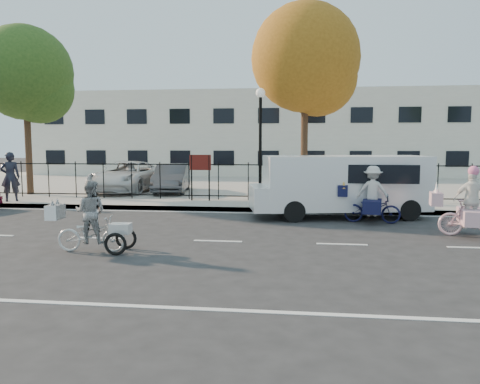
# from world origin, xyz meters

# --- Properties ---
(ground) EXTENTS (120.00, 120.00, 0.00)m
(ground) POSITION_xyz_m (0.00, 0.00, 0.00)
(ground) COLOR #333334
(road_markings) EXTENTS (60.00, 9.52, 0.01)m
(road_markings) POSITION_xyz_m (0.00, 0.00, 0.01)
(road_markings) COLOR silver
(road_markings) RESTS_ON ground
(curb) EXTENTS (60.00, 0.10, 0.15)m
(curb) POSITION_xyz_m (0.00, 5.05, 0.07)
(curb) COLOR #A8A399
(curb) RESTS_ON ground
(sidewalk) EXTENTS (60.00, 2.20, 0.15)m
(sidewalk) POSITION_xyz_m (0.00, 6.10, 0.07)
(sidewalk) COLOR #A8A399
(sidewalk) RESTS_ON ground
(parking_lot) EXTENTS (60.00, 15.60, 0.15)m
(parking_lot) POSITION_xyz_m (0.00, 15.00, 0.07)
(parking_lot) COLOR #A8A399
(parking_lot) RESTS_ON ground
(iron_fence) EXTENTS (58.00, 0.06, 1.50)m
(iron_fence) POSITION_xyz_m (0.00, 7.20, 0.90)
(iron_fence) COLOR black
(iron_fence) RESTS_ON sidewalk
(building) EXTENTS (34.00, 10.00, 6.00)m
(building) POSITION_xyz_m (0.00, 25.00, 3.00)
(building) COLOR silver
(building) RESTS_ON ground
(lamppost) EXTENTS (0.36, 0.36, 4.33)m
(lamppost) POSITION_xyz_m (0.50, 6.80, 3.11)
(lamppost) COLOR black
(lamppost) RESTS_ON sidewalk
(street_sign) EXTENTS (0.85, 0.06, 1.80)m
(street_sign) POSITION_xyz_m (-1.85, 6.80, 1.42)
(street_sign) COLOR black
(street_sign) RESTS_ON sidewalk
(zebra_trike) EXTENTS (1.86, 0.72, 1.59)m
(zebra_trike) POSITION_xyz_m (-2.59, -1.44, 0.62)
(zebra_trike) COLOR silver
(zebra_trike) RESTS_ON ground
(unicorn_bike) EXTENTS (1.85, 1.31, 1.83)m
(unicorn_bike) POSITION_xyz_m (6.35, 1.36, 0.68)
(unicorn_bike) COLOR #FFC2CB
(unicorn_bike) RESTS_ON ground
(bull_bike) EXTENTS (1.90, 1.32, 1.73)m
(bull_bike) POSITION_xyz_m (4.15, 3.20, 0.69)
(bull_bike) COLOR #0F1034
(bull_bike) RESTS_ON ground
(white_van) EXTENTS (5.91, 2.85, 2.00)m
(white_van) POSITION_xyz_m (3.35, 4.20, 1.10)
(white_van) COLOR white
(white_van) RESTS_ON ground
(pedestrian) EXTENTS (0.84, 0.76, 1.92)m
(pedestrian) POSITION_xyz_m (-9.12, 5.68, 1.11)
(pedestrian) COLOR black
(pedestrian) RESTS_ON sidewalk
(lot_car_b) EXTENTS (2.41, 5.11, 1.41)m
(lot_car_b) POSITION_xyz_m (-5.96, 9.78, 0.86)
(lot_car_b) COLOR silver
(lot_car_b) RESTS_ON parking_lot
(lot_car_c) EXTENTS (1.92, 4.10, 1.30)m
(lot_car_c) POSITION_xyz_m (-3.80, 9.71, 0.80)
(lot_car_c) COLOR #46474D
(lot_car_c) RESTS_ON parking_lot
(lot_car_d) EXTENTS (2.17, 4.05, 1.31)m
(lot_car_d) POSITION_xyz_m (4.88, 10.51, 0.81)
(lot_car_d) COLOR #B6B7BE
(lot_car_d) RESTS_ON parking_lot
(tree_west) EXTENTS (4.07, 4.07, 7.46)m
(tree_west) POSITION_xyz_m (-9.67, 8.21, 5.22)
(tree_west) COLOR #442D1D
(tree_west) RESTS_ON ground
(tree_mid) EXTENTS (4.34, 4.34, 7.96)m
(tree_mid) POSITION_xyz_m (2.33, 8.15, 5.58)
(tree_mid) COLOR #442D1D
(tree_mid) RESTS_ON ground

